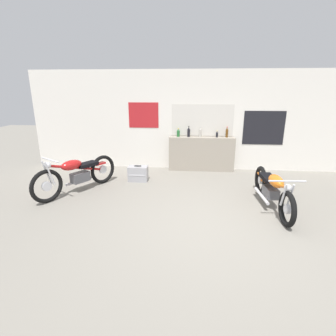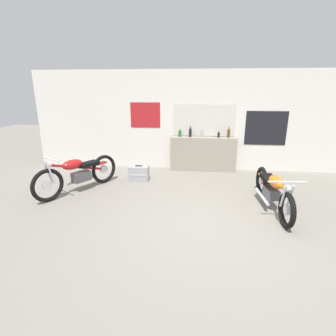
{
  "view_description": "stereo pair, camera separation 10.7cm",
  "coord_description": "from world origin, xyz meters",
  "views": [
    {
      "loc": [
        -0.34,
        -4.07,
        2.31
      ],
      "look_at": [
        -0.8,
        1.15,
        0.7
      ],
      "focal_mm": 28.0,
      "sensor_mm": 36.0,
      "label": 1
    },
    {
      "loc": [
        -0.24,
        -4.06,
        2.31
      ],
      "look_at": [
        -0.8,
        1.15,
        0.7
      ],
      "focal_mm": 28.0,
      "sensor_mm": 36.0,
      "label": 2
    }
  ],
  "objects": [
    {
      "name": "bottle_right_center",
      "position": [
        0.39,
        3.33,
        1.06
      ],
      "size": [
        0.06,
        0.06,
        0.19
      ],
      "color": "black",
      "rests_on": "sill_counter"
    },
    {
      "name": "bottle_leftmost",
      "position": [
        -0.7,
        3.34,
        1.08
      ],
      "size": [
        0.08,
        0.08,
        0.23
      ],
      "color": "#23662D",
      "rests_on": "sill_counter"
    },
    {
      "name": "bottle_left_center",
      "position": [
        -0.41,
        3.33,
        1.11
      ],
      "size": [
        0.08,
        0.08,
        0.3
      ],
      "color": "black",
      "rests_on": "sill_counter"
    },
    {
      "name": "bottle_rightmost",
      "position": [
        0.66,
        3.34,
        1.11
      ],
      "size": [
        0.07,
        0.07,
        0.3
      ],
      "color": "#5B3814",
      "rests_on": "sill_counter"
    },
    {
      "name": "bottle_center",
      "position": [
        -0.08,
        3.34,
        1.1
      ],
      "size": [
        0.07,
        0.07,
        0.29
      ],
      "color": "#B7B2A8",
      "rests_on": "sill_counter"
    },
    {
      "name": "motorcycle_orange",
      "position": [
        1.29,
        0.92,
        0.39
      ],
      "size": [
        0.64,
        2.11,
        0.79
      ],
      "color": "black",
      "rests_on": "ground_plane"
    },
    {
      "name": "sill_counter",
      "position": [
        -0.03,
        3.3,
        0.49
      ],
      "size": [
        1.86,
        0.28,
        0.97
      ],
      "color": "gray",
      "rests_on": "ground_plane"
    },
    {
      "name": "wall_back",
      "position": [
        0.01,
        3.48,
        1.4
      ],
      "size": [
        10.0,
        0.07,
        2.8
      ],
      "color": "silver",
      "rests_on": "ground_plane"
    },
    {
      "name": "hard_case_silver",
      "position": [
        -1.67,
        2.23,
        0.19
      ],
      "size": [
        0.49,
        0.29,
        0.41
      ],
      "color": "#9E9EA3",
      "rests_on": "ground_plane"
    },
    {
      "name": "ground_plane",
      "position": [
        0.0,
        0.0,
        0.0
      ],
      "size": [
        24.0,
        24.0,
        0.0
      ],
      "primitive_type": "plane",
      "color": "gray"
    },
    {
      "name": "motorcycle_red",
      "position": [
        -2.9,
        1.38,
        0.43
      ],
      "size": [
        1.23,
        1.89,
        0.91
      ],
      "color": "black",
      "rests_on": "ground_plane"
    }
  ]
}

